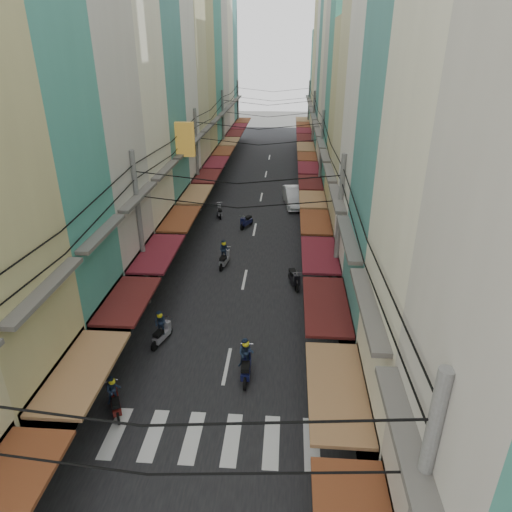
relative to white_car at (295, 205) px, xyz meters
The scene contains 15 objects.
ground 20.13m from the white_car, 98.63° to the right, with size 160.00×160.00×0.00m, color slate.
road 3.02m from the white_car, behind, with size 10.00×80.00×0.02m, color black.
sidewalk_left 9.52m from the white_car, behind, with size 3.00×80.00×0.06m, color slate.
sidewalk_right 3.48m from the white_car, ahead, with size 3.00×80.00×0.06m, color slate.
crosswalk 26.08m from the white_car, 96.65° to the right, with size 7.55×2.40×0.01m.
building_row_left 15.05m from the white_car, 163.00° to the right, with size 7.80×67.67×23.70m.
building_row_right 11.16m from the white_car, 35.26° to the right, with size 7.80×68.98×22.59m.
utility_poles 8.75m from the white_car, 121.69° to the right, with size 10.20×66.13×8.20m.
white_car is the anchor object (origin of this frame).
bicycle 21.72m from the white_car, 82.73° to the right, with size 0.57×1.51×1.04m, color black.
moving_scooters 17.36m from the white_car, 103.70° to the right, with size 7.11×23.23×1.91m.
parked_scooters 23.07m from the white_car, 85.65° to the right, with size 12.97×13.44×0.99m.
pedestrians 18.51m from the white_car, 113.67° to the right, with size 13.44×23.50×2.18m.
market_umbrella 24.59m from the white_car, 80.17° to the right, with size 2.49×2.49×2.62m.
traffic_sign 26.03m from the white_car, 85.15° to the right, with size 0.10×0.64×2.90m.
Camera 1 is at (2.41, -17.72, 12.68)m, focal length 32.00 mm.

